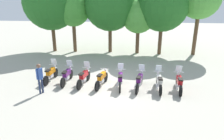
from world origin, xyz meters
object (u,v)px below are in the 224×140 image
object	(u,v)px
motorcycle_0	(51,73)
motorcycle_4	(120,79)
motorcycle_6	(159,82)
motorcycle_2	(84,77)
motorcycle_7	(179,82)
motorcycle_5	(139,81)
tree_0	(51,3)
motorcycle_1	(67,75)
motorcycle_3	(102,79)
tree_4	(163,6)
tree_3	(138,17)
tree_2	(110,5)
person_0	(40,76)
tree_1	(73,9)

from	to	relation	value
motorcycle_0	motorcycle_4	xyz separation A→B (m)	(4.66, -0.47, 0.00)
motorcycle_6	motorcycle_2	bearing A→B (deg)	86.27
motorcycle_0	motorcycle_7	distance (m)	8.17
motorcycle_0	motorcycle_5	xyz separation A→B (m)	(5.83, -0.56, 0.00)
motorcycle_5	motorcycle_7	distance (m)	2.32
motorcycle_5	tree_0	xyz separation A→B (m)	(-8.86, 8.77, 4.36)
motorcycle_1	motorcycle_4	distance (m)	3.50
motorcycle_3	motorcycle_0	bearing A→B (deg)	92.58
motorcycle_0	tree_4	distance (m)	12.09
motorcycle_5	tree_3	world-z (taller)	tree_3
motorcycle_3	tree_2	distance (m)	9.92
motorcycle_1	motorcycle_6	bearing A→B (deg)	-93.52
person_0	tree_0	distance (m)	11.28
motorcycle_4	tree_4	size ratio (longest dim) A/B	0.31
motorcycle_4	motorcycle_6	xyz separation A→B (m)	(2.33, -0.12, 0.00)
motorcycle_3	motorcycle_5	size ratio (longest dim) A/B	1.00
motorcycle_5	motorcycle_2	bearing A→B (deg)	97.16
tree_4	motorcycle_1	bearing A→B (deg)	-128.75
motorcycle_5	tree_2	bearing A→B (deg)	28.21
motorcycle_2	person_0	xyz separation A→B (m)	(-2.14, -1.53, 0.53)
tree_4	motorcycle_4	bearing A→B (deg)	-110.46
motorcycle_1	motorcycle_7	world-z (taller)	same
motorcycle_1	tree_1	world-z (taller)	tree_1
tree_2	tree_3	xyz separation A→B (m)	(2.80, -0.12, -1.05)
motorcycle_0	motorcycle_5	bearing A→B (deg)	-94.58
motorcycle_2	tree_1	xyz separation A→B (m)	(-3.13, 8.59, 3.77)
motorcycle_5	tree_3	size ratio (longest dim) A/B	0.41
person_0	motorcycle_5	bearing A→B (deg)	50.38
motorcycle_3	motorcycle_5	world-z (taller)	motorcycle_5
motorcycle_1	motorcycle_3	world-z (taller)	motorcycle_1
tree_2	tree_3	bearing A→B (deg)	-2.45
person_0	tree_1	size ratio (longest dim) A/B	0.29
motorcycle_5	tree_3	distance (m)	9.48
tree_0	motorcycle_0	bearing A→B (deg)	-69.74
motorcycle_5	motorcycle_7	size ratio (longest dim) A/B	0.99
motorcycle_0	motorcycle_6	size ratio (longest dim) A/B	1.00
motorcycle_2	tree_4	distance (m)	11.00
tree_4	motorcycle_0	bearing A→B (deg)	-133.91
tree_0	tree_4	xyz separation A→B (m)	(10.92, -0.02, -0.25)
motorcycle_6	motorcycle_7	distance (m)	1.17
motorcycle_4	tree_4	bearing A→B (deg)	-23.72
motorcycle_3	tree_2	xyz separation A→B (m)	(-0.62, 8.98, 4.17)
motorcycle_2	motorcycle_6	distance (m)	4.66
motorcycle_3	tree_4	distance (m)	10.55
motorcycle_4	tree_2	world-z (taller)	tree_2
tree_4	person_0	bearing A→B (deg)	-127.31
motorcycle_5	tree_4	distance (m)	9.88
motorcycle_0	motorcycle_2	distance (m)	2.36
motorcycle_4	tree_2	xyz separation A→B (m)	(-1.78, 8.98, 4.16)
motorcycle_7	motorcycle_1	bearing A→B (deg)	90.44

